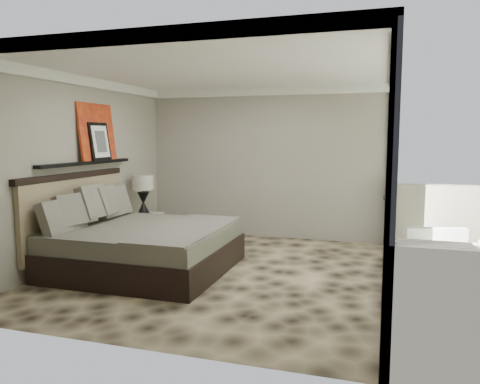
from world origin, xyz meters
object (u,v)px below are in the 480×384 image
(nightstand, at_px, (145,228))
(table_lamp, at_px, (143,189))
(bed, at_px, (139,243))
(lounger, at_px, (456,275))

(nightstand, distance_m, table_lamp, 0.71)
(bed, distance_m, table_lamp, 1.89)
(bed, bearing_deg, nightstand, 115.80)
(nightstand, relative_size, table_lamp, 0.74)
(table_lamp, distance_m, lounger, 5.25)
(table_lamp, height_order, lounger, table_lamp)
(bed, xyz_separation_m, lounger, (4.23, 0.33, -0.18))
(nightstand, xyz_separation_m, table_lamp, (-0.02, -0.01, 0.71))
(table_lamp, bearing_deg, lounger, -14.25)
(bed, relative_size, table_lamp, 3.37)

